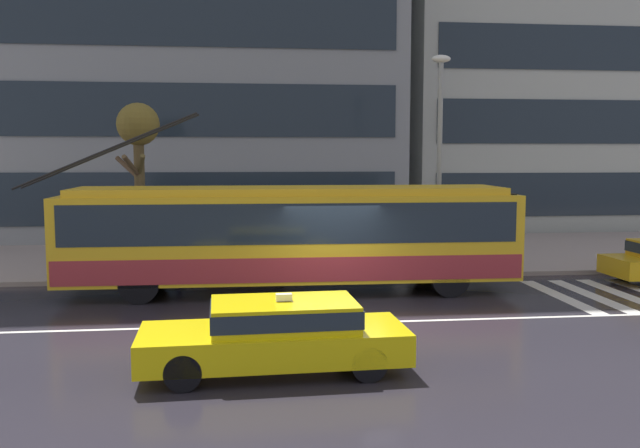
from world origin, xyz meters
TOP-DOWN VIEW (x-y plane):
  - ground_plane at (0.00, 0.00)m, footprint 160.00×160.00m
  - sidewalk_slab at (0.00, 9.05)m, footprint 80.00×10.00m
  - crosswalk_stripe_edge_near at (6.21, 1.02)m, footprint 0.44×4.40m
  - crosswalk_stripe_inner_a at (7.11, 1.02)m, footprint 0.44×4.40m
  - crosswalk_stripe_center at (8.01, 1.02)m, footprint 0.44×4.40m
  - lane_centre_line at (0.00, -1.20)m, footprint 72.00×0.14m
  - trolleybus at (-0.98, 2.45)m, footprint 13.51×2.70m
  - taxi_oncoming_near at (-1.71, -4.46)m, footprint 4.74×1.95m
  - bus_shelter at (-2.27, 5.61)m, footprint 3.87×1.57m
  - pedestrian_at_shelter at (3.83, 6.56)m, footprint 1.51×1.51m
  - pedestrian_approaching_curb at (-1.13, 4.79)m, footprint 1.50×1.50m
  - pedestrian_walking_past at (-5.15, 6.97)m, footprint 1.57×1.57m
  - pedestrian_waiting_by_pole at (-4.34, 5.10)m, footprint 1.49×1.49m
  - street_lamp at (3.87, 4.69)m, footprint 0.60×0.32m
  - street_tree_bare at (-5.77, 7.24)m, footprint 1.61×2.00m
  - office_tower_corner_right at (17.33, 21.52)m, footprint 22.85×13.65m

SIDE VIEW (x-z plane):
  - ground_plane at x=0.00m, z-range 0.00..0.00m
  - lane_centre_line at x=0.00m, z-range 0.00..0.01m
  - crosswalk_stripe_edge_near at x=6.21m, z-range 0.00..0.01m
  - crosswalk_stripe_inner_a at x=7.11m, z-range 0.00..0.01m
  - crosswalk_stripe_center at x=8.01m, z-range 0.00..0.01m
  - sidewalk_slab at x=0.00m, z-range 0.00..0.14m
  - taxi_oncoming_near at x=-1.71m, z-range 0.01..1.40m
  - trolleybus at x=-0.98m, z-range -0.86..4.09m
  - pedestrian_walking_past at x=-5.15m, z-range 0.78..2.76m
  - pedestrian_waiting_by_pole at x=-4.34m, z-range 0.77..2.77m
  - pedestrian_approaching_curb at x=-1.13m, z-range 0.77..2.78m
  - pedestrian_at_shelter at x=3.83m, z-range 0.79..2.84m
  - bus_shelter at x=-2.27m, z-range 0.75..3.29m
  - street_lamp at x=3.87m, z-range 0.75..7.51m
  - street_tree_bare at x=-5.77m, z-range 1.71..7.11m
  - office_tower_corner_right at x=17.33m, z-range 0.01..17.83m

